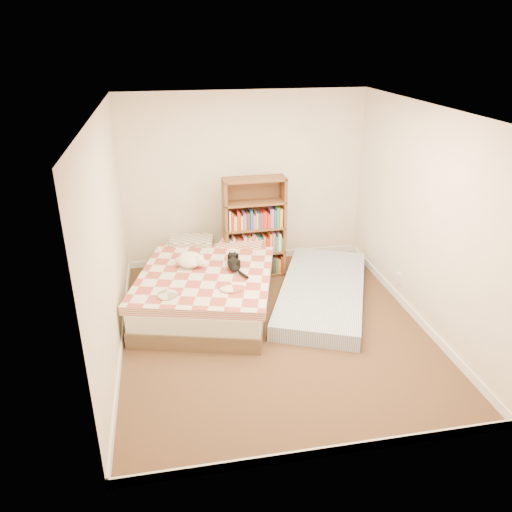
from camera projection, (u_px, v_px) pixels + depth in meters
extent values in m
cube|color=#4F3322|center=(273.00, 328.00, 5.90)|extent=(3.50, 4.00, 0.01)
cube|color=white|center=(277.00, 110.00, 4.88)|extent=(3.50, 4.00, 0.01)
cube|color=beige|center=(245.00, 180.00, 7.18)|extent=(3.50, 0.01, 2.50)
cube|color=beige|center=(336.00, 328.00, 3.60)|extent=(3.50, 0.01, 2.50)
cube|color=beige|center=(108.00, 241.00, 5.09)|extent=(0.01, 4.00, 2.50)
cube|color=beige|center=(425.00, 219.00, 5.69)|extent=(0.01, 4.00, 2.50)
cube|color=white|center=(245.00, 256.00, 7.67)|extent=(3.50, 0.02, 0.10)
cube|color=white|center=(326.00, 451.00, 4.10)|extent=(3.50, 0.02, 0.10)
cube|color=white|center=(122.00, 340.00, 5.59)|extent=(0.02, 4.00, 0.10)
cube|color=white|center=(410.00, 310.00, 6.18)|extent=(0.02, 4.00, 0.10)
cube|color=white|center=(398.00, 278.00, 6.43)|extent=(0.03, 0.09, 0.13)
cube|color=brown|center=(209.00, 297.00, 6.39)|extent=(2.01, 2.46, 0.19)
cube|color=silver|center=(208.00, 283.00, 6.31)|extent=(1.97, 2.41, 0.21)
cube|color=#AC4740|center=(207.00, 272.00, 6.24)|extent=(1.98, 2.11, 0.11)
cube|color=slate|center=(176.00, 247.00, 6.89)|extent=(0.67, 0.52, 0.16)
cube|color=#AC4740|center=(227.00, 243.00, 7.01)|extent=(0.67, 0.52, 0.16)
cube|color=brown|center=(225.00, 230.00, 6.86)|extent=(0.05, 0.29, 1.43)
cube|color=brown|center=(283.00, 226.00, 6.99)|extent=(0.05, 0.29, 1.43)
cube|color=brown|center=(253.00, 225.00, 7.04)|extent=(0.86, 0.04, 1.43)
cube|color=brown|center=(254.00, 273.00, 7.21)|extent=(0.86, 0.31, 0.03)
cube|color=brown|center=(254.00, 227.00, 6.92)|extent=(0.86, 0.31, 0.03)
cube|color=brown|center=(254.00, 179.00, 6.64)|extent=(0.86, 0.31, 0.03)
cube|color=#6A7FB1|center=(322.00, 292.00, 6.51)|extent=(1.83, 2.51, 0.21)
ellipsoid|color=black|center=(234.00, 264.00, 6.18)|extent=(0.18, 0.38, 0.12)
sphere|color=black|center=(232.00, 257.00, 6.35)|extent=(0.12, 0.12, 0.11)
cone|color=black|center=(229.00, 253.00, 6.35)|extent=(0.04, 0.04, 0.04)
cone|color=black|center=(234.00, 252.00, 6.36)|extent=(0.04, 0.04, 0.04)
cylinder|color=black|center=(245.00, 274.00, 5.99)|extent=(0.05, 0.21, 0.04)
ellipsoid|color=white|center=(190.00, 260.00, 6.23)|extent=(0.36, 0.39, 0.17)
sphere|color=white|center=(198.00, 261.00, 6.14)|extent=(0.15, 0.15, 0.14)
sphere|color=white|center=(203.00, 264.00, 6.12)|extent=(0.07, 0.07, 0.06)
sphere|color=white|center=(178.00, 260.00, 6.28)|extent=(0.09, 0.09, 0.08)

